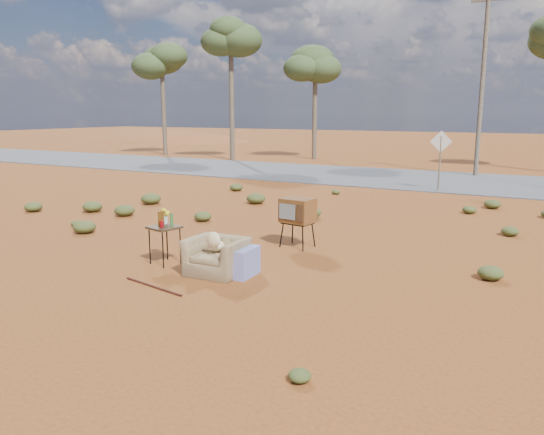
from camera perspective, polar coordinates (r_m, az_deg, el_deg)
The scene contains 13 objects.
ground at distance 9.89m, azimuth -5.91°, elevation -5.59°, with size 140.00×140.00×0.00m, color brown.
highway at distance 23.56m, azimuth 15.33°, elevation 4.00°, with size 140.00×7.00×0.04m, color #565659.
dirt_mound at distance 54.83m, azimuth -11.60°, elevation 8.12°, with size 26.00×18.00×2.00m, color brown.
armchair at distance 9.51m, azimuth -5.48°, elevation -3.72°, with size 1.19×0.80×0.87m.
tv_unit at distance 11.26m, azimuth 2.77°, elevation 0.69°, with size 0.72×0.61×1.06m.
side_table at distance 10.26m, azimuth -11.50°, elevation -0.75°, with size 0.61×0.61×1.03m.
rusty_bar at distance 9.08m, azimuth -12.65°, elevation -7.23°, with size 0.04×0.04×1.43m, color #4A1D13.
road_sign at distance 20.19m, azimuth 17.67°, elevation 6.93°, with size 0.78×0.06×2.19m.
eucalyptus_far_left at distance 36.44m, azimuth -11.77°, elevation 15.95°, with size 3.20×3.20×7.10m.
eucalyptus_left at distance 32.18m, azimuth -4.46°, elevation 18.54°, with size 3.20×3.20×8.10m.
eucalyptus_near_left at distance 32.74m, azimuth 4.69°, elevation 15.83°, with size 3.20×3.20×6.60m.
utility_pole_center at distance 25.52m, azimuth 21.69°, elevation 13.44°, with size 1.40×0.20×8.00m.
scrub_patch at distance 13.94m, azimuth 1.60°, elevation 0.05°, with size 17.49×8.07×0.33m.
Camera 1 is at (5.42, -7.75, 2.87)m, focal length 35.00 mm.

